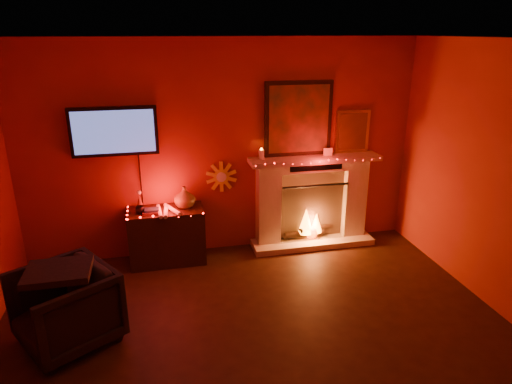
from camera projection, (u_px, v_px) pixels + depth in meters
The scene contains 6 objects.
room at pixel (276, 230), 3.42m from camera, with size 5.00×5.00×5.00m.
fireplace at pixel (312, 193), 6.06m from camera, with size 1.72×0.40×2.18m.
tv at pixel (114, 132), 5.31m from camera, with size 1.00×0.07×1.24m.
sunburst_clock at pixel (221, 177), 5.81m from camera, with size 0.40×0.03×0.40m.
console_table at pixel (168, 233), 5.67m from camera, with size 0.92×0.53×0.97m.
armchair at pixel (66, 308), 4.17m from camera, with size 0.79×0.81×0.74m, color black.
Camera 1 is at (-0.83, -3.02, 2.77)m, focal length 32.00 mm.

